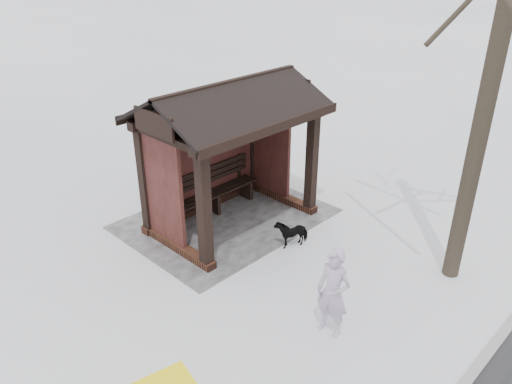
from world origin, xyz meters
The scene contains 6 objects.
ground centered at (0.00, 0.00, 0.00)m, with size 120.00×120.00×0.00m, color white.
kerb centered at (0.00, 5.50, 0.01)m, with size 120.00×0.15×0.06m, color gray.
trampled_patch centered at (0.00, -0.20, 0.01)m, with size 4.20×3.20×0.02m, color gray.
bus_shelter centered at (0.00, -0.16, 2.17)m, with size 3.60×2.40×3.09m.
pedestrian centered at (1.26, 3.54, 0.74)m, with size 0.54×0.36×1.48m, color #AFA0BB.
dog centered at (-0.22, 1.48, 0.28)m, with size 0.30×0.66×0.56m, color black.
Camera 1 is at (6.33, 6.89, 5.42)m, focal length 35.00 mm.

